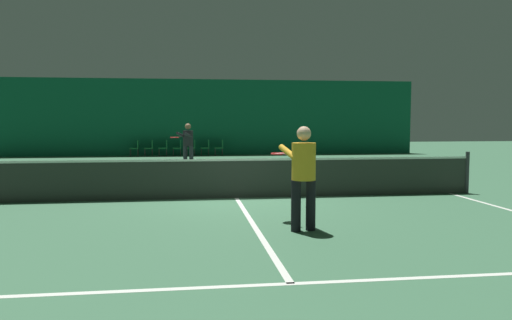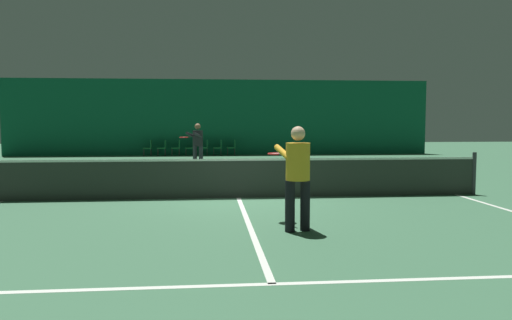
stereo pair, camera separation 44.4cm
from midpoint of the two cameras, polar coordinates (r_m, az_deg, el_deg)
name	(u,v)px [view 2 (the right image)]	position (r m, az deg, el deg)	size (l,w,h in m)	color
ground_plane	(238,198)	(12.07, -0.96, -4.36)	(60.00, 60.00, 0.00)	#386647
backdrop_curtain	(221,117)	(27.21, -3.51, 4.89)	(23.00, 0.12, 4.09)	#0F5138
court_line_baseline_far	(223,160)	(23.88, -3.20, 0.04)	(11.00, 0.10, 0.00)	silver
court_line_service_far	(228,171)	(18.40, -2.53, -1.29)	(8.25, 0.10, 0.00)	silver
court_line_service_near	(272,284)	(5.87, 4.10, -13.97)	(8.25, 0.10, 0.00)	silver
court_line_sideline_left	(1,201)	(12.87, -26.26, -4.26)	(0.10, 23.80, 0.00)	silver
court_line_sideline_right	(456,195)	(13.64, 22.79, -3.67)	(0.10, 23.80, 0.00)	silver
court_line_centre	(238,198)	(12.07, -0.96, -4.35)	(0.10, 12.80, 0.00)	silver
tennis_net	(238,177)	(12.00, -0.97, -1.95)	(12.00, 0.10, 1.07)	#2D332D
player_near	(297,170)	(8.42, 6.20, -1.18)	(0.67, 1.44, 1.77)	black
player_far	(197,142)	(19.85, -6.09, 2.06)	(1.00, 1.39, 1.75)	#2D2D38
courtside_chair_0	(149,147)	(26.83, -11.68, 1.48)	(0.44, 0.44, 0.84)	#2D2D2D
courtside_chair_1	(163,147)	(26.76, -10.12, 1.50)	(0.44, 0.44, 0.84)	#2D2D2D
courtside_chair_2	(177,147)	(26.71, -8.54, 1.51)	(0.44, 0.44, 0.84)	#2D2D2D
courtside_chair_3	(191,147)	(26.68, -6.96, 1.52)	(0.44, 0.44, 0.84)	#2D2D2D
courtside_chair_4	(205,147)	(26.68, -5.38, 1.54)	(0.44, 0.44, 0.84)	#2D2D2D
courtside_chair_5	(219,147)	(26.69, -3.80, 1.55)	(0.44, 0.44, 0.84)	#2D2D2D
courtside_chair_6	(233,146)	(26.72, -2.23, 1.56)	(0.44, 0.44, 0.84)	#2D2D2D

